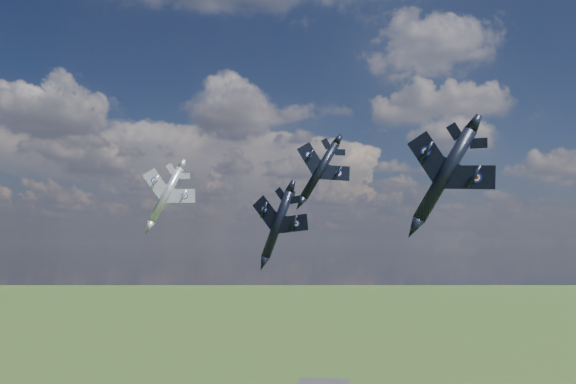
% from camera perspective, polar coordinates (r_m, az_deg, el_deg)
% --- Properties ---
extents(jet_lead_navy, '(15.44, 17.81, 6.97)m').
position_cam_1_polar(jet_lead_navy, '(86.81, -1.07, -3.28)').
color(jet_lead_navy, black).
extents(jet_right_navy, '(13.92, 16.56, 7.76)m').
position_cam_1_polar(jet_right_navy, '(58.82, 15.63, 1.67)').
color(jet_right_navy, black).
extents(jet_high_navy, '(13.78, 17.06, 8.27)m').
position_cam_1_polar(jet_high_navy, '(96.51, 3.25, 2.18)').
color(jet_high_navy, black).
extents(jet_left_silver, '(14.17, 16.22, 6.82)m').
position_cam_1_polar(jet_left_silver, '(92.53, -12.28, -0.27)').
color(jet_left_silver, '#A6A8B1').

